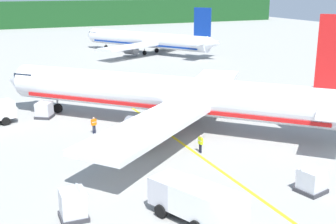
# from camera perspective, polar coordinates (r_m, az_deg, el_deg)

# --- Properties ---
(ground) EXTENTS (240.00, 320.00, 0.20)m
(ground) POSITION_cam_1_polar(r_m,az_deg,el_deg) (68.98, -13.28, 3.51)
(ground) COLOR #999993
(distant_treeline) EXTENTS (216.00, 6.00, 9.03)m
(distant_treeline) POSITION_cam_1_polar(r_m,az_deg,el_deg) (164.23, -20.32, 11.59)
(distant_treeline) COLOR #19471E
(distant_treeline) RESTS_ON ground
(airliner_foreground) EXTENTS (31.80, 32.55, 11.90)m
(airliner_foreground) POSITION_cam_1_polar(r_m,az_deg,el_deg) (45.60, 0.56, 2.17)
(airliner_foreground) COLOR white
(airliner_foreground) RESTS_ON ground
(airliner_mid_apron) EXTENTS (26.90, 31.66, 10.11)m
(airliner_mid_apron) POSITION_cam_1_polar(r_m,az_deg,el_deg) (97.18, -2.63, 9.21)
(airliner_mid_apron) COLOR silver
(airliner_mid_apron) RESTS_ON ground
(service_truck_baggage) EXTENTS (4.51, 6.74, 2.47)m
(service_truck_baggage) POSITION_cam_1_polar(r_m,az_deg,el_deg) (27.96, 3.65, -11.36)
(service_truck_baggage) COLOR silver
(service_truck_baggage) RESTS_ON ground
(cargo_container_near) EXTENTS (1.79, 1.79, 2.10)m
(cargo_container_near) POSITION_cam_1_polar(r_m,az_deg,el_deg) (29.08, -12.08, -11.56)
(cargo_container_near) COLOR #333338
(cargo_container_near) RESTS_ON ground
(cargo_container_mid) EXTENTS (2.45, 2.45, 1.88)m
(cargo_container_mid) POSITION_cam_1_polar(r_m,az_deg,el_deg) (51.30, -15.67, 0.23)
(cargo_container_mid) COLOR #333338
(cargo_container_mid) RESTS_ON ground
(cargo_container_far) EXTENTS (2.14, 2.14, 1.86)m
(cargo_container_far) POSITION_cam_1_polar(r_m,az_deg,el_deg) (33.52, 17.95, -8.40)
(cargo_container_far) COLOR #333338
(cargo_container_far) RESTS_ON ground
(crew_marshaller) EXTENTS (0.30, 0.62, 1.63)m
(crew_marshaller) POSITION_cam_1_polar(r_m,az_deg,el_deg) (39.16, 4.20, -3.93)
(crew_marshaller) COLOR #191E33
(crew_marshaller) RESTS_ON ground
(crew_loader_left) EXTENTS (0.62, 0.32, 1.70)m
(crew_loader_left) POSITION_cam_1_polar(r_m,az_deg,el_deg) (44.73, -9.52, -1.50)
(crew_loader_left) COLOR #191E33
(crew_loader_left) RESTS_ON ground
(apron_guide_line) EXTENTS (0.30, 60.00, 0.01)m
(apron_guide_line) POSITION_cam_1_polar(r_m,az_deg,el_deg) (42.06, 1.53, -3.86)
(apron_guide_line) COLOR yellow
(apron_guide_line) RESTS_ON ground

